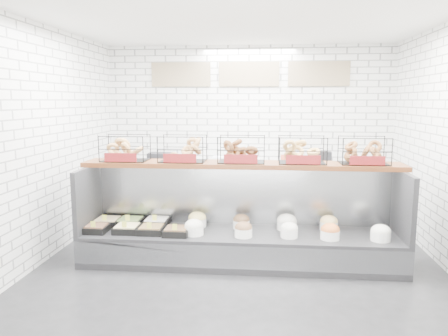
# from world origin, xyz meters

# --- Properties ---
(ground) EXTENTS (5.50, 5.50, 0.00)m
(ground) POSITION_xyz_m (0.00, 0.00, 0.00)
(ground) COLOR black
(ground) RESTS_ON ground
(room_shell) EXTENTS (5.02, 5.51, 3.01)m
(room_shell) POSITION_xyz_m (0.00, 0.60, 2.06)
(room_shell) COLOR white
(room_shell) RESTS_ON ground
(display_case) EXTENTS (4.00, 0.90, 1.20)m
(display_case) POSITION_xyz_m (-0.02, 0.34, 0.33)
(display_case) COLOR black
(display_case) RESTS_ON ground
(bagel_shelf) EXTENTS (4.10, 0.50, 0.40)m
(bagel_shelf) POSITION_xyz_m (-0.00, 0.52, 1.38)
(bagel_shelf) COLOR #47210F
(bagel_shelf) RESTS_ON display_case
(prep_counter) EXTENTS (4.00, 0.60, 1.20)m
(prep_counter) POSITION_xyz_m (-0.01, 2.43, 0.47)
(prep_counter) COLOR #93969B
(prep_counter) RESTS_ON ground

